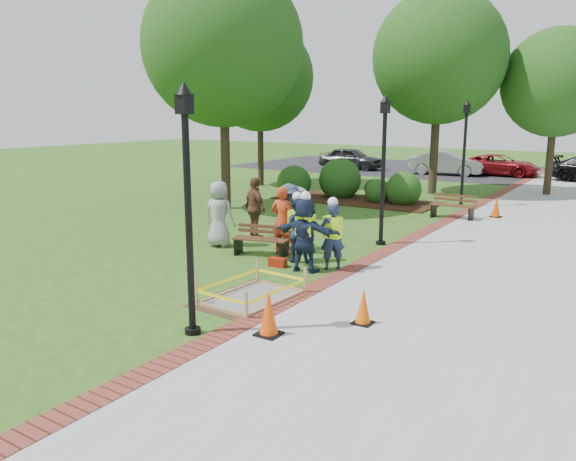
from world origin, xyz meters
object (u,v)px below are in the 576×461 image
Objects in this scene: bench_near at (261,246)px; hivis_worker_c at (297,227)px; lamp_near at (188,192)px; hivis_worker_b at (332,234)px; hivis_worker_a at (305,232)px; cone_front at (269,315)px; wet_concrete_pad at (252,288)px.

hivis_worker_c is at bearing 1.78° from bench_near.
lamp_near is 2.38× the size of hivis_worker_b.
hivis_worker_b is at bearing -3.57° from bench_near.
hivis_worker_a is 1.08× the size of hivis_worker_c.
hivis_worker_b is (-1.10, 4.27, 0.51)m from cone_front.
bench_near is 2.34m from hivis_worker_b.
hivis_worker_b is (0.29, 2.86, 0.66)m from wet_concrete_pad.
bench_near is 2.02m from hivis_worker_a.
wet_concrete_pad is at bearing -95.80° from hivis_worker_b.
cone_front is at bearing -67.48° from hivis_worker_a.
lamp_near is at bearing -90.95° from hivis_worker_b.
hivis_worker_b is at bearing -8.93° from hivis_worker_c.
lamp_near reaches higher than hivis_worker_b.
wet_concrete_pad is 3.03m from lamp_near.
cone_front is at bearing -52.81° from bench_near.
hivis_worker_c is at bearing 101.55° from lamp_near.
lamp_near reaches higher than hivis_worker_a.
lamp_near is (2.17, -5.03, 2.22)m from bench_near.
bench_near is 5.53m from cone_front.
hivis_worker_c is (-1.04, 5.07, -1.58)m from lamp_near.
wet_concrete_pad is 2.99× the size of cone_front.
cone_front is (1.39, -1.40, 0.15)m from wet_concrete_pad.
hivis_worker_a is (-0.18, 2.37, 0.73)m from wet_concrete_pad.
hivis_worker_a is at bearing -133.65° from hivis_worker_b.
bench_near is 1.30m from hivis_worker_c.
lamp_near is at bearing -84.09° from wet_concrete_pad.
bench_near is 5.91m from lamp_near.
hivis_worker_a is at bearing -45.79° from hivis_worker_c.
lamp_near is 4.67m from hivis_worker_a.
cone_front is 0.19× the size of lamp_near.
bench_near reaches higher than cone_front.
hivis_worker_c reaches higher than bench_near.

